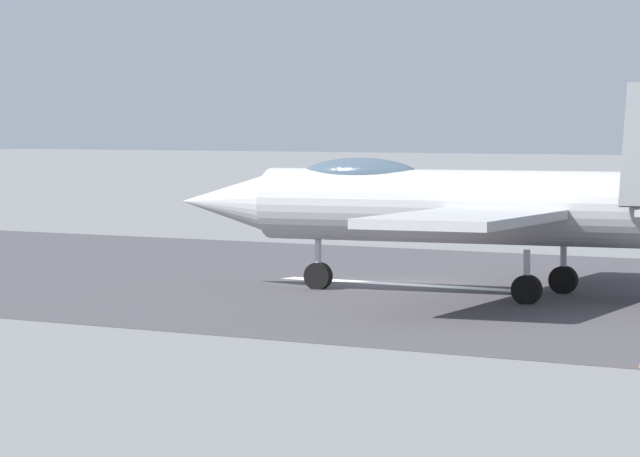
{
  "coord_description": "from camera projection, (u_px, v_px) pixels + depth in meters",
  "views": [
    {
      "loc": [
        -27.23,
        44.77,
        4.62
      ],
      "look_at": [
        -3.78,
        9.72,
        2.2
      ],
      "focal_mm": 103.27,
      "sensor_mm": 36.0,
      "label": 1
    }
  ],
  "objects": [
    {
      "name": "ground_plane",
      "position": [
        399.0,
        285.0,
        52.53
      ],
      "size": [
        400.0,
        400.0,
        0.0
      ],
      "primitive_type": "plane",
      "color": "slate"
    },
    {
      "name": "runway_strip",
      "position": [
        399.0,
        285.0,
        52.52
      ],
      "size": [
        240.0,
        26.0,
        0.02
      ],
      "color": "#444145",
      "rests_on": "ground"
    },
    {
      "name": "fighter_jet",
      "position": [
        479.0,
        204.0,
        48.91
      ],
      "size": [
        17.14,
        14.95,
        5.66
      ],
      "color": "#ABAAAC",
      "rests_on": "ground"
    }
  ]
}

